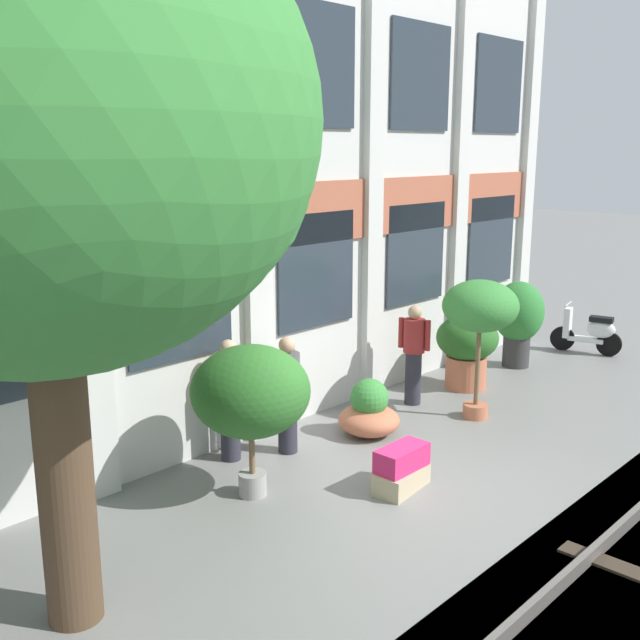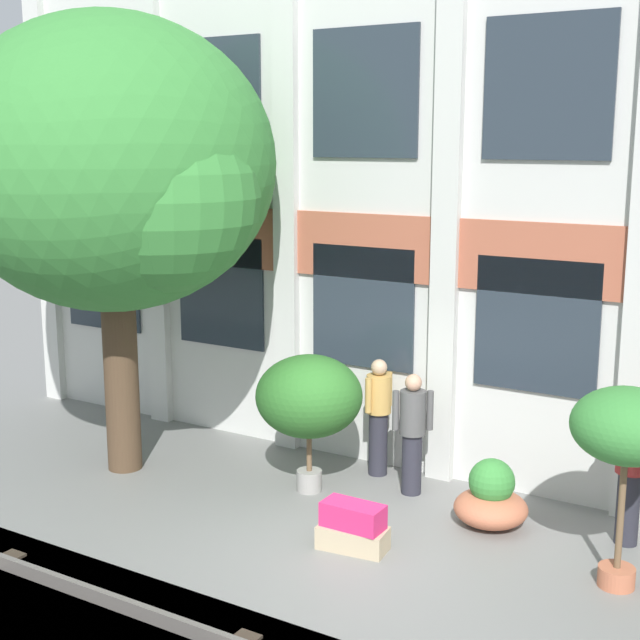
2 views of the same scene
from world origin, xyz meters
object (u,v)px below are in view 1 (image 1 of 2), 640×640
Objects in this scene: potted_plant_ribbed_drum at (518,316)px; scooter_near_curb at (590,332)px; potted_plant_terracotta_small at (251,392)px; potted_plant_fluted_column at (467,343)px; potted_plant_square_trough at (402,469)px; potted_plant_wide_bowl at (369,413)px; resident_near_plants at (287,391)px; broadleaf_tree at (37,137)px; resident_by_doorway at (229,396)px; resident_watching_tracks at (414,352)px; potted_plant_tall_urn at (480,309)px.

potted_plant_ribbed_drum is 1.18× the size of scooter_near_curb.
potted_plant_terracotta_small is 5.25m from potted_plant_fluted_column.
potted_plant_square_trough is 0.93× the size of potted_plant_wide_bowl.
resident_near_plants reaches higher than potted_plant_wide_bowl.
potted_plant_wide_bowl is (5.08, 0.87, -3.78)m from broadleaf_tree.
scooter_near_curb reaches higher than potted_plant_wide_bowl.
resident_by_doorway is at bearing 69.00° from scooter_near_curb.
resident_watching_tracks is at bearing 4.66° from resident_by_doorway.
broadleaf_tree is at bearing -6.44° from resident_watching_tracks.
potted_plant_ribbed_drum is 3.14m from potted_plant_tall_urn.
resident_watching_tracks reaches higher than potted_plant_square_trough.
scooter_near_curb is at bearing -3.93° from potted_plant_wide_bowl.
broadleaf_tree is 2.90× the size of potted_plant_tall_urn.
resident_by_doorway is (-4.72, 0.61, 0.08)m from potted_plant_fluted_column.
resident_by_doorway reaches higher than potted_plant_square_trough.
potted_plant_tall_urn reaches higher than potted_plant_ribbed_drum.
broadleaf_tree is at bearing -173.79° from potted_plant_ribbed_drum.
resident_near_plants reaches higher than scooter_near_curb.
potted_plant_terracotta_small is at bearing -93.01° from resident_near_plants.
potted_plant_tall_urn is (6.73, 0.12, -2.42)m from broadleaf_tree.
potted_plant_square_trough is 3.17m from potted_plant_tall_urn.
potted_plant_fluted_column is 0.88× the size of resident_watching_tracks.
resident_watching_tracks is (-1.29, 0.17, 0.07)m from potted_plant_fluted_column.
potted_plant_wide_bowl is 2.15m from resident_by_doorway.
potted_plant_square_trough is 2.42m from resident_by_doorway.
potted_plant_square_trough is (1.33, -1.20, -1.02)m from potted_plant_terracotta_small.
resident_near_plants is at bearing 162.17° from potted_plant_wide_bowl.
potted_plant_terracotta_small is at bearing -176.72° from potted_plant_ribbed_drum.
potted_plant_tall_urn is (-1.14, -0.90, 0.89)m from potted_plant_fluted_column.
scooter_near_curb is 4.94m from resident_watching_tracks.
potted_plant_tall_urn is 3.97m from resident_by_doorway.
potted_plant_tall_urn reaches higher than potted_plant_square_trough.
potted_plant_tall_urn is (1.65, -0.74, 1.36)m from potted_plant_wide_bowl.
scooter_near_curb is (1.81, -0.62, -0.52)m from potted_plant_ribbed_drum.
broadleaf_tree is 3.93m from potted_plant_terracotta_small.
potted_plant_ribbed_drum is at bearing 17.66° from potted_plant_tall_urn.
resident_by_doorway is at bearing -24.03° from resident_watching_tracks.
potted_plant_ribbed_drum is at bearing 57.46° from resident_near_plants.
potted_plant_square_trough is 0.60× the size of scooter_near_curb.
potted_plant_square_trough is at bearing -42.10° from potted_plant_terracotta_small.
potted_plant_ribbed_drum is (6.98, 0.40, -0.32)m from potted_plant_terracotta_small.
potted_plant_terracotta_small is 1.14× the size of resident_near_plants.
resident_watching_tracks is at bearing 68.26° from scooter_near_curb.
resident_near_plants is at bearing 71.02° from scooter_near_curb.
resident_by_doorway is at bearing 27.46° from broadleaf_tree.
potted_plant_terracotta_small is at bearing -104.93° from resident_by_doorway.
potted_plant_terracotta_small is 1.13× the size of resident_watching_tracks.
resident_watching_tracks is (-4.86, 0.77, 0.43)m from scooter_near_curb.
potted_plant_ribbed_drum is 6.51m from resident_by_doorway.
resident_watching_tracks is at bearing 97.66° from potted_plant_tall_urn.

